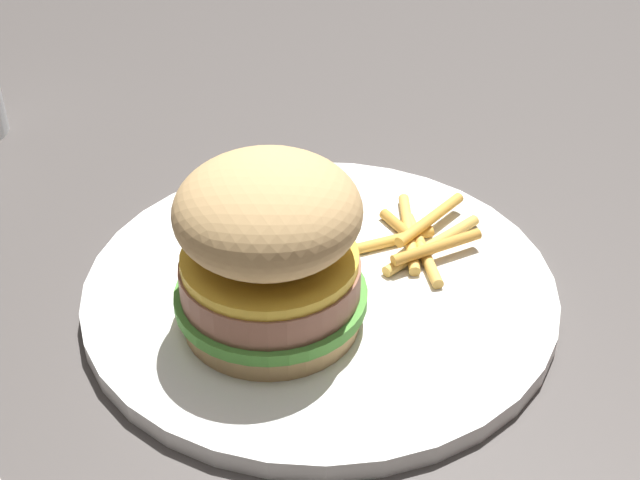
{
  "coord_description": "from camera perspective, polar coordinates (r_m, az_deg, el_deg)",
  "views": [
    {
      "loc": [
        0.33,
        -0.21,
        0.34
      ],
      "look_at": [
        -0.01,
        0.03,
        0.04
      ],
      "focal_mm": 49.74,
      "sensor_mm": 36.0,
      "label": 1
    }
  ],
  "objects": [
    {
      "name": "ground_plane",
      "position": [
        0.51,
        -1.5,
        -5.5
      ],
      "size": [
        1.6,
        1.6,
        0.0
      ],
      "primitive_type": "plane",
      "color": "#47423F"
    },
    {
      "name": "plate",
      "position": [
        0.53,
        0.0,
        -3.17
      ],
      "size": [
        0.28,
        0.28,
        0.01
      ],
      "primitive_type": "cylinder",
      "color": "white",
      "rests_on": "ground_plane"
    },
    {
      "name": "sandwich",
      "position": [
        0.47,
        -3.24,
        -0.55
      ],
      "size": [
        0.11,
        0.11,
        0.1
      ],
      "color": "tan",
      "rests_on": "plate"
    },
    {
      "name": "fries_pile",
      "position": [
        0.56,
        6.4,
        0.12
      ],
      "size": [
        0.09,
        0.09,
        0.01
      ],
      "color": "#E5B251",
      "rests_on": "plate"
    }
  ]
}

